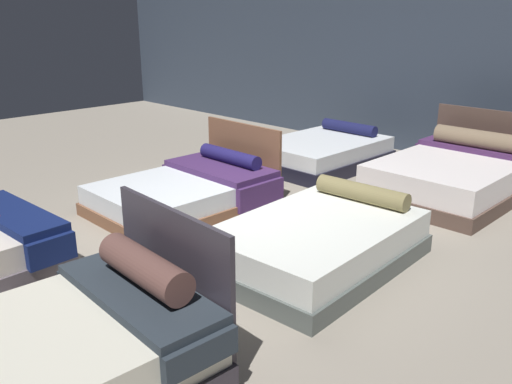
{
  "coord_description": "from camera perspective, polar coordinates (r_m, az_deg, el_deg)",
  "views": [
    {
      "loc": [
        4.11,
        -3.8,
        2.4
      ],
      "look_at": [
        -0.19,
        0.55,
        0.35
      ],
      "focal_mm": 37.72,
      "sensor_mm": 36.0,
      "label": 1
    }
  ],
  "objects": [
    {
      "name": "showroom_back_wall",
      "position": [
        9.66,
        19.95,
        13.6
      ],
      "size": [
        18.0,
        0.06,
        3.5
      ],
      "primitive_type": "cube",
      "color": "#333D4C",
      "rests_on": "ground_plane"
    },
    {
      "name": "bed_1",
      "position": [
        3.77,
        -21.24,
        -16.81
      ],
      "size": [
        1.58,
        2.19,
        1.11
      ],
      "rotation": [
        0.0,
        0.0,
        -0.06
      ],
      "color": "#312C35",
      "rests_on": "ground_plane"
    },
    {
      "name": "ground_plane",
      "position": [
        6.09,
        -2.37,
        -4.79
      ],
      "size": [
        18.0,
        18.0,
        0.02
      ],
      "primitive_type": "cube",
      "color": "gray"
    },
    {
      "name": "bed_4",
      "position": [
        8.87,
        7.04,
        4.19
      ],
      "size": [
        1.51,
        2.12,
        0.63
      ],
      "rotation": [
        0.0,
        0.0,
        -0.01
      ],
      "color": "black",
      "rests_on": "ground_plane"
    },
    {
      "name": "bed_3",
      "position": [
        5.38,
        6.6,
        -5.31
      ],
      "size": [
        1.56,
        2.2,
        0.66
      ],
      "rotation": [
        0.0,
        0.0,
        0.05
      ],
      "color": "#4F5653",
      "rests_on": "ground_plane"
    },
    {
      "name": "bed_2",
      "position": [
        6.97,
        -7.06,
        0.17
      ],
      "size": [
        1.62,
        2.18,
        0.97
      ],
      "rotation": [
        0.0,
        0.0,
        -0.02
      ],
      "color": "brown",
      "rests_on": "ground_plane"
    },
    {
      "name": "bed_5",
      "position": [
        7.78,
        20.12,
        1.63
      ],
      "size": [
        1.71,
        2.18,
        1.07
      ],
      "rotation": [
        0.0,
        0.0,
        0.0
      ],
      "color": "brown",
      "rests_on": "ground_plane"
    }
  ]
}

